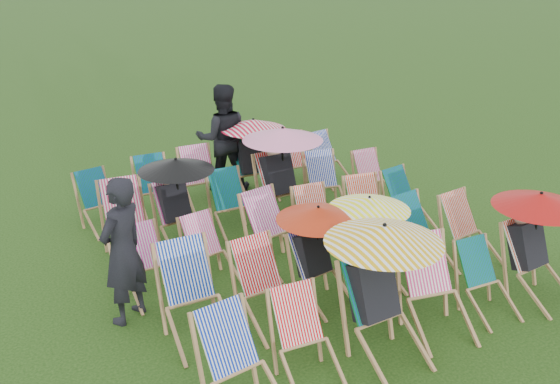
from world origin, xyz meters
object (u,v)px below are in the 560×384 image
deckchair_29 (330,159)px  deckchair_0 (242,368)px  person_left (123,251)px  person_rear (222,138)px  deckchair_5 (538,245)px

deckchair_29 → deckchair_0: bearing=-139.9°
deckchair_0 → deckchair_29: (3.97, 4.60, -0.04)m
person_left → person_rear: person_rear is taller
deckchair_29 → person_left: 5.17m
person_rear → person_left: bearing=68.4°
person_rear → deckchair_0: bearing=85.7°
deckchair_29 → person_rear: 1.99m
person_left → person_rear: bearing=-163.1°
deckchair_5 → deckchair_29: (-0.03, 4.48, -0.26)m
deckchair_29 → person_left: (-4.46, -2.57, 0.44)m
deckchair_5 → person_left: (-4.49, 1.91, 0.18)m
person_left → person_rear: 4.13m
deckchair_5 → deckchair_0: bearing=176.8°
deckchair_0 → deckchair_29: bearing=41.4°
deckchair_0 → person_rear: bearing=59.8°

